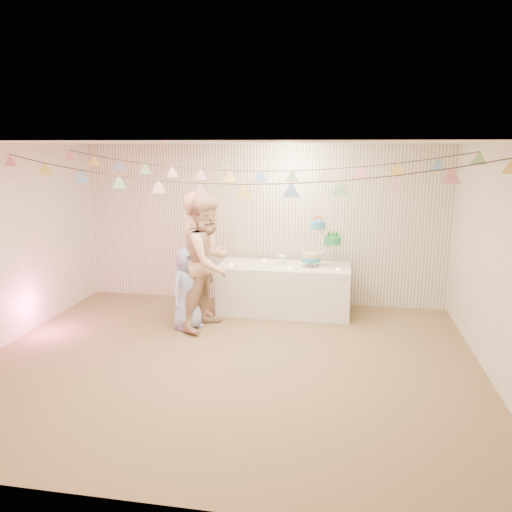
% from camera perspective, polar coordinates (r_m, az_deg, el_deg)
% --- Properties ---
extents(floor, '(6.00, 6.00, 0.00)m').
position_cam_1_polar(floor, '(6.20, -3.15, -11.97)').
color(floor, brown).
rests_on(floor, ground).
extents(ceiling, '(6.00, 6.00, 0.00)m').
position_cam_1_polar(ceiling, '(5.65, -3.47, 12.81)').
color(ceiling, white).
rests_on(ceiling, ground).
extents(back_wall, '(6.00, 6.00, 0.00)m').
position_cam_1_polar(back_wall, '(8.20, 0.65, 3.61)').
color(back_wall, white).
rests_on(back_wall, ground).
extents(front_wall, '(6.00, 6.00, 0.00)m').
position_cam_1_polar(front_wall, '(3.50, -12.68, -9.06)').
color(front_wall, white).
rests_on(front_wall, ground).
extents(right_wall, '(5.00, 5.00, 0.00)m').
position_cam_1_polar(right_wall, '(5.90, 26.42, -1.24)').
color(right_wall, white).
rests_on(right_wall, ground).
extents(table, '(2.02, 0.81, 0.76)m').
position_cam_1_polar(table, '(7.82, 3.23, -3.76)').
color(table, silver).
rests_on(table, floor).
extents(cake_stand, '(0.65, 0.38, 0.72)m').
position_cam_1_polar(cake_stand, '(7.66, 7.43, 1.44)').
color(cake_stand, silver).
rests_on(cake_stand, table).
extents(cake_bottom, '(0.31, 0.31, 0.15)m').
position_cam_1_polar(cake_bottom, '(7.66, 6.23, -0.63)').
color(cake_bottom, teal).
rests_on(cake_bottom, cake_stand).
extents(cake_middle, '(0.27, 0.27, 0.22)m').
position_cam_1_polar(cake_middle, '(7.74, 8.79, 1.48)').
color(cake_middle, '#209449').
rests_on(cake_middle, cake_stand).
extents(cake_top_tier, '(0.25, 0.25, 0.19)m').
position_cam_1_polar(cake_top_tier, '(7.58, 7.02, 3.37)').
color(cake_top_tier, '#40A1CA').
rests_on(cake_top_tier, cake_stand).
extents(platter, '(0.37, 0.37, 0.02)m').
position_cam_1_polar(platter, '(7.77, -1.31, -0.96)').
color(platter, white).
rests_on(platter, table).
extents(posy, '(0.14, 0.14, 0.16)m').
position_cam_1_polar(posy, '(7.76, 2.95, -0.45)').
color(posy, white).
rests_on(posy, table).
extents(person_adult_a, '(0.68, 0.81, 1.91)m').
position_cam_1_polar(person_adult_a, '(7.43, -6.59, -0.12)').
color(person_adult_a, tan).
rests_on(person_adult_a, floor).
extents(person_adult_b, '(0.96, 1.09, 1.91)m').
position_cam_1_polar(person_adult_b, '(7.06, -5.51, -0.78)').
color(person_adult_b, tan).
rests_on(person_adult_b, floor).
extents(person_child, '(0.62, 0.69, 1.19)m').
position_cam_1_polar(person_child, '(7.13, -7.75, -3.68)').
color(person_child, '#8EA0CA').
rests_on(person_child, floor).
extents(bunting_back, '(5.60, 1.10, 0.40)m').
position_cam_1_polar(bunting_back, '(6.73, -1.27, 10.65)').
color(bunting_back, pink).
rests_on(bunting_back, ceiling).
extents(bunting_front, '(5.60, 0.90, 0.36)m').
position_cam_1_polar(bunting_front, '(5.46, -3.92, 9.88)').
color(bunting_front, '#72A5E5').
rests_on(bunting_front, ceiling).
extents(tealight_0, '(0.04, 0.04, 0.03)m').
position_cam_1_polar(tealight_0, '(7.71, -2.79, -0.97)').
color(tealight_0, '#FFD88C').
rests_on(tealight_0, table).
extents(tealight_1, '(0.04, 0.04, 0.03)m').
position_cam_1_polar(tealight_1, '(7.94, 0.90, -0.55)').
color(tealight_1, '#FFD88C').
rests_on(tealight_1, table).
extents(tealight_2, '(0.04, 0.04, 0.03)m').
position_cam_1_polar(tealight_2, '(7.50, 3.83, -1.37)').
color(tealight_2, '#FFD88C').
rests_on(tealight_2, table).
extents(tealight_3, '(0.04, 0.04, 0.03)m').
position_cam_1_polar(tealight_3, '(7.90, 5.97, -0.68)').
color(tealight_3, '#FFD88C').
rests_on(tealight_3, table).
extents(tealight_4, '(0.04, 0.04, 0.03)m').
position_cam_1_polar(tealight_4, '(7.50, 9.34, -1.50)').
color(tealight_4, '#FFD88C').
rests_on(tealight_4, table).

